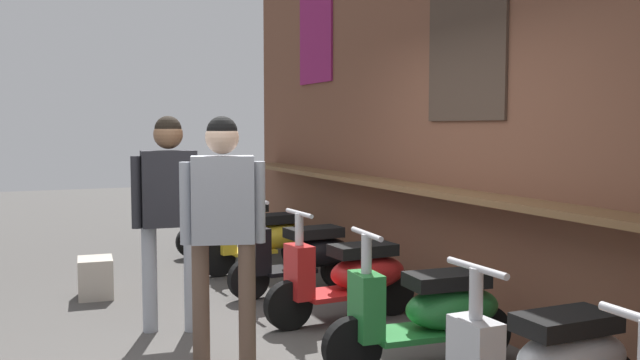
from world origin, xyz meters
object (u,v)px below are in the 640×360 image
(scooter_yellow, at_px, (266,238))
(shopper_browsing, at_px, (169,198))
(scooter_teal, at_px, (236,224))
(merchandise_crate, at_px, (96,278))
(scooter_black, at_px, (303,254))
(scooter_green, at_px, (431,311))
(shopper_passing, at_px, (223,211))
(scooter_red, at_px, (351,276))

(scooter_yellow, height_order, shopper_browsing, shopper_browsing)
(scooter_teal, height_order, merchandise_crate, scooter_teal)
(scooter_teal, xyz_separation_m, shopper_browsing, (3.00, -1.46, 0.69))
(scooter_yellow, relative_size, scooter_black, 1.00)
(scooter_yellow, height_order, scooter_green, same)
(shopper_passing, height_order, merchandise_crate, shopper_passing)
(scooter_yellow, xyz_separation_m, scooter_red, (2.18, 0.00, 0.00))
(scooter_black, height_order, merchandise_crate, scooter_black)
(scooter_yellow, bearing_deg, shopper_passing, 60.71)
(scooter_green, bearing_deg, scooter_yellow, -85.47)
(scooter_yellow, bearing_deg, scooter_red, 85.45)
(scooter_teal, height_order, scooter_black, same)
(scooter_yellow, xyz_separation_m, scooter_green, (3.42, 0.00, 0.00))
(scooter_red, relative_size, merchandise_crate, 3.50)
(shopper_browsing, distance_m, shopper_passing, 0.92)
(scooter_green, distance_m, merchandise_crate, 3.52)
(scooter_red, relative_size, scooter_green, 1.00)
(shopper_browsing, relative_size, merchandise_crate, 4.33)
(merchandise_crate, bearing_deg, scooter_red, 47.90)
(shopper_browsing, height_order, shopper_passing, shopper_browsing)
(scooter_teal, relative_size, shopper_browsing, 0.81)
(scooter_red, xyz_separation_m, shopper_passing, (0.58, -1.27, 0.68))
(scooter_yellow, distance_m, scooter_green, 3.42)
(scooter_yellow, relative_size, shopper_browsing, 0.81)
(scooter_green, bearing_deg, scooter_teal, -85.47)
(shopper_passing, distance_m, merchandise_crate, 2.54)
(scooter_teal, relative_size, scooter_yellow, 1.00)
(scooter_teal, bearing_deg, merchandise_crate, 39.76)
(scooter_black, xyz_separation_m, scooter_red, (1.06, 0.00, 0.00))
(scooter_teal, distance_m, scooter_green, 4.56)
(shopper_browsing, xyz_separation_m, merchandise_crate, (-1.40, -0.44, -0.89))
(scooter_teal, bearing_deg, shopper_passing, 71.62)
(scooter_black, height_order, scooter_green, same)
(scooter_yellow, height_order, merchandise_crate, scooter_yellow)
(scooter_red, distance_m, shopper_browsing, 1.65)
(scooter_red, relative_size, shopper_browsing, 0.81)
(scooter_yellow, bearing_deg, merchandise_crate, 9.14)
(scooter_green, distance_m, shopper_passing, 1.59)
(scooter_red, bearing_deg, scooter_black, -92.89)
(scooter_black, xyz_separation_m, shopper_browsing, (0.74, -1.46, 0.69))
(scooter_black, height_order, scooter_red, same)
(scooter_yellow, distance_m, scooter_red, 2.18)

